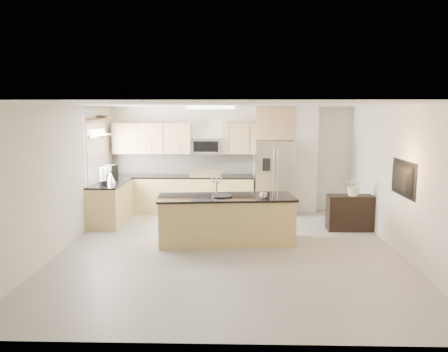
{
  "coord_description": "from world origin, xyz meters",
  "views": [
    {
      "loc": [
        0.12,
        -7.64,
        2.49
      ],
      "look_at": [
        -0.12,
        1.3,
        1.16
      ],
      "focal_mm": 35.0,
      "sensor_mm": 36.0,
      "label": 1
    }
  ],
  "objects_px": {
    "island": "(226,219)",
    "television": "(399,178)",
    "blender": "(103,178)",
    "coffee_maker": "(111,173)",
    "range": "(206,194)",
    "cup": "(263,195)",
    "kettle": "(111,177)",
    "microwave": "(206,146)",
    "credenza": "(350,213)",
    "platter": "(222,196)",
    "bowl": "(102,116)",
    "flower_vase": "(355,180)",
    "refrigerator": "(274,177)"
  },
  "relations": [
    {
      "from": "flower_vase",
      "to": "television",
      "type": "distance_m",
      "value": 1.57
    },
    {
      "from": "television",
      "to": "microwave",
      "type": "bearing_deg",
      "value": 47.25
    },
    {
      "from": "blender",
      "to": "bowl",
      "type": "height_order",
      "value": "bowl"
    },
    {
      "from": "island",
      "to": "microwave",
      "type": "bearing_deg",
      "value": 96.82
    },
    {
      "from": "television",
      "to": "platter",
      "type": "bearing_deg",
      "value": 77.89
    },
    {
      "from": "credenza",
      "to": "platter",
      "type": "relative_size",
      "value": 2.36
    },
    {
      "from": "cup",
      "to": "coffee_maker",
      "type": "distance_m",
      "value": 3.78
    },
    {
      "from": "cup",
      "to": "bowl",
      "type": "relative_size",
      "value": 0.42
    },
    {
      "from": "platter",
      "to": "kettle",
      "type": "height_order",
      "value": "kettle"
    },
    {
      "from": "island",
      "to": "television",
      "type": "bearing_deg",
      "value": -17.97
    },
    {
      "from": "refrigerator",
      "to": "cup",
      "type": "distance_m",
      "value": 2.6
    },
    {
      "from": "blender",
      "to": "television",
      "type": "relative_size",
      "value": 0.36
    },
    {
      "from": "microwave",
      "to": "credenza",
      "type": "relative_size",
      "value": 0.82
    },
    {
      "from": "microwave",
      "to": "flower_vase",
      "type": "relative_size",
      "value": 1.14
    },
    {
      "from": "bowl",
      "to": "flower_vase",
      "type": "distance_m",
      "value": 5.64
    },
    {
      "from": "range",
      "to": "platter",
      "type": "distance_m",
      "value": 2.55
    },
    {
      "from": "blender",
      "to": "range",
      "type": "bearing_deg",
      "value": 36.34
    },
    {
      "from": "blender",
      "to": "coffee_maker",
      "type": "xyz_separation_m",
      "value": [
        -0.02,
        0.69,
        0.0
      ]
    },
    {
      "from": "platter",
      "to": "flower_vase",
      "type": "height_order",
      "value": "flower_vase"
    },
    {
      "from": "platter",
      "to": "television",
      "type": "relative_size",
      "value": 0.37
    },
    {
      "from": "refrigerator",
      "to": "bowl",
      "type": "distance_m",
      "value": 4.25
    },
    {
      "from": "cup",
      "to": "coffee_maker",
      "type": "xyz_separation_m",
      "value": [
        -3.33,
        1.78,
        0.15
      ]
    },
    {
      "from": "range",
      "to": "television",
      "type": "relative_size",
      "value": 1.06
    },
    {
      "from": "island",
      "to": "credenza",
      "type": "relative_size",
      "value": 2.85
    },
    {
      "from": "coffee_maker",
      "to": "flower_vase",
      "type": "bearing_deg",
      "value": -8.36
    },
    {
      "from": "island",
      "to": "coffee_maker",
      "type": "height_order",
      "value": "island"
    },
    {
      "from": "television",
      "to": "kettle",
      "type": "bearing_deg",
      "value": 70.2
    },
    {
      "from": "credenza",
      "to": "blender",
      "type": "relative_size",
      "value": 2.38
    },
    {
      "from": "range",
      "to": "kettle",
      "type": "distance_m",
      "value": 2.39
    },
    {
      "from": "refrigerator",
      "to": "cup",
      "type": "bearing_deg",
      "value": -99.38
    },
    {
      "from": "microwave",
      "to": "television",
      "type": "xyz_separation_m",
      "value": [
        3.51,
        -3.24,
        -0.28
      ]
    },
    {
      "from": "refrigerator",
      "to": "bowl",
      "type": "relative_size",
      "value": 5.35
    },
    {
      "from": "bowl",
      "to": "television",
      "type": "height_order",
      "value": "bowl"
    },
    {
      "from": "credenza",
      "to": "flower_vase",
      "type": "bearing_deg",
      "value": -56.8
    },
    {
      "from": "blender",
      "to": "coffee_maker",
      "type": "relative_size",
      "value": 1.08
    },
    {
      "from": "range",
      "to": "credenza",
      "type": "xyz_separation_m",
      "value": [
        3.13,
        -1.54,
        -0.1
      ]
    },
    {
      "from": "blender",
      "to": "flower_vase",
      "type": "bearing_deg",
      "value": -0.94
    },
    {
      "from": "television",
      "to": "blender",
      "type": "bearing_deg",
      "value": 74.07
    },
    {
      "from": "kettle",
      "to": "microwave",
      "type": "bearing_deg",
      "value": 31.74
    },
    {
      "from": "range",
      "to": "credenza",
      "type": "bearing_deg",
      "value": -26.17
    },
    {
      "from": "bowl",
      "to": "kettle",
      "type": "bearing_deg",
      "value": -53.53
    },
    {
      "from": "blender",
      "to": "kettle",
      "type": "xyz_separation_m",
      "value": [
        0.05,
        0.4,
        -0.05
      ]
    },
    {
      "from": "bowl",
      "to": "range",
      "type": "bearing_deg",
      "value": 20.11
    },
    {
      "from": "coffee_maker",
      "to": "bowl",
      "type": "xyz_separation_m",
      "value": [
        -0.16,
        0.01,
        1.29
      ]
    },
    {
      "from": "refrigerator",
      "to": "coffee_maker",
      "type": "bearing_deg",
      "value": -168.09
    },
    {
      "from": "platter",
      "to": "television",
      "type": "xyz_separation_m",
      "value": [
        3.05,
        -0.65,
        0.45
      ]
    },
    {
      "from": "cup",
      "to": "blender",
      "type": "relative_size",
      "value": 0.36
    },
    {
      "from": "range",
      "to": "kettle",
      "type": "relative_size",
      "value": 4.19
    },
    {
      "from": "blender",
      "to": "television",
      "type": "distance_m",
      "value": 5.81
    },
    {
      "from": "range",
      "to": "kettle",
      "type": "bearing_deg",
      "value": -150.87
    }
  ]
}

